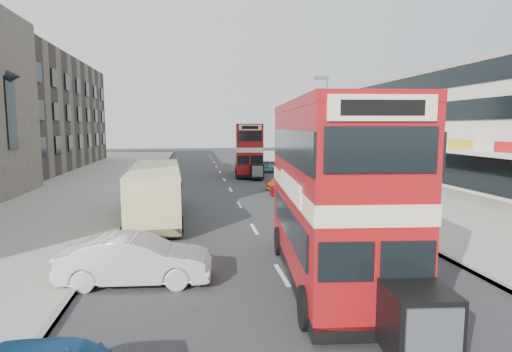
{
  "coord_description": "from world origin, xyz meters",
  "views": [
    {
      "loc": [
        -2.73,
        -10.42,
        4.68
      ],
      "look_at": [
        -0.27,
        5.67,
        2.73
      ],
      "focal_mm": 29.23,
      "sensor_mm": 36.0,
      "label": 1
    }
  ],
  "objects_px": {
    "bus_main": "(332,191)",
    "car_right_b": "(298,181)",
    "coach": "(156,190)",
    "car_right_c": "(265,166)",
    "car_right_a": "(299,186)",
    "pedestrian_near": "(365,187)",
    "car_left_front": "(136,260)",
    "bus_second": "(248,149)",
    "street_lamp": "(325,125)",
    "cyclist": "(285,181)"
  },
  "relations": [
    {
      "from": "bus_main",
      "to": "car_right_b",
      "type": "distance_m",
      "value": 18.12
    },
    {
      "from": "coach",
      "to": "car_right_c",
      "type": "xyz_separation_m",
      "value": [
        9.22,
        20.31,
        -0.83
      ]
    },
    {
      "from": "coach",
      "to": "car_right_a",
      "type": "bearing_deg",
      "value": 31.07
    },
    {
      "from": "car_right_c",
      "to": "pedestrian_near",
      "type": "bearing_deg",
      "value": 16.97
    },
    {
      "from": "car_left_front",
      "to": "bus_second",
      "type": "bearing_deg",
      "value": -10.05
    },
    {
      "from": "car_left_front",
      "to": "car_right_c",
      "type": "distance_m",
      "value": 30.61
    },
    {
      "from": "street_lamp",
      "to": "car_right_c",
      "type": "xyz_separation_m",
      "value": [
        -1.91,
        13.24,
        -4.16
      ]
    },
    {
      "from": "bus_main",
      "to": "car_left_front",
      "type": "distance_m",
      "value": 6.17
    },
    {
      "from": "car_right_b",
      "to": "car_left_front",
      "type": "bearing_deg",
      "value": -20.87
    },
    {
      "from": "car_right_a",
      "to": "car_right_b",
      "type": "bearing_deg",
      "value": 163.49
    },
    {
      "from": "car_right_a",
      "to": "car_right_c",
      "type": "xyz_separation_m",
      "value": [
        0.17,
        14.2,
        0.03
      ]
    },
    {
      "from": "cyclist",
      "to": "car_right_b",
      "type": "bearing_deg",
      "value": -2.45
    },
    {
      "from": "coach",
      "to": "pedestrian_near",
      "type": "distance_m",
      "value": 12.66
    },
    {
      "from": "car_right_c",
      "to": "street_lamp",
      "type": "bearing_deg",
      "value": 15.12
    },
    {
      "from": "pedestrian_near",
      "to": "cyclist",
      "type": "height_order",
      "value": "cyclist"
    },
    {
      "from": "car_right_b",
      "to": "car_right_a",
      "type": "bearing_deg",
      "value": -4.38
    },
    {
      "from": "bus_main",
      "to": "car_right_c",
      "type": "xyz_separation_m",
      "value": [
        3.26,
        29.9,
        -2.13
      ]
    },
    {
      "from": "car_right_a",
      "to": "cyclist",
      "type": "xyz_separation_m",
      "value": [
        -0.52,
        1.95,
        0.1
      ]
    },
    {
      "from": "cyclist",
      "to": "coach",
      "type": "bearing_deg",
      "value": -139.64
    },
    {
      "from": "bus_main",
      "to": "cyclist",
      "type": "distance_m",
      "value": 17.95
    },
    {
      "from": "car_left_front",
      "to": "car_right_a",
      "type": "xyz_separation_m",
      "value": [
        8.89,
        15.04,
        -0.13
      ]
    },
    {
      "from": "bus_second",
      "to": "car_right_c",
      "type": "xyz_separation_m",
      "value": [
        2.05,
        2.23,
        -1.87
      ]
    },
    {
      "from": "bus_main",
      "to": "cyclist",
      "type": "relative_size",
      "value": 4.57
    },
    {
      "from": "bus_main",
      "to": "pedestrian_near",
      "type": "distance_m",
      "value": 13.97
    },
    {
      "from": "car_left_front",
      "to": "car_right_c",
      "type": "xyz_separation_m",
      "value": [
        9.06,
        29.24,
        -0.11
      ]
    },
    {
      "from": "car_right_a",
      "to": "cyclist",
      "type": "bearing_deg",
      "value": -169.35
    },
    {
      "from": "bus_second",
      "to": "car_right_b",
      "type": "distance_m",
      "value": 10.44
    },
    {
      "from": "car_right_b",
      "to": "pedestrian_near",
      "type": "relative_size",
      "value": 2.92
    },
    {
      "from": "coach",
      "to": "car_right_b",
      "type": "distance_m",
      "value": 12.47
    },
    {
      "from": "bus_main",
      "to": "pedestrian_near",
      "type": "xyz_separation_m",
      "value": [
        6.39,
        12.3,
        -1.78
      ]
    },
    {
      "from": "street_lamp",
      "to": "bus_main",
      "type": "relative_size",
      "value": 0.84
    },
    {
      "from": "bus_second",
      "to": "coach",
      "type": "xyz_separation_m",
      "value": [
        -7.18,
        -18.09,
        -1.05
      ]
    },
    {
      "from": "bus_second",
      "to": "pedestrian_near",
      "type": "xyz_separation_m",
      "value": [
        5.18,
        -15.38,
        -1.53
      ]
    },
    {
      "from": "bus_main",
      "to": "car_right_a",
      "type": "distance_m",
      "value": 16.14
    },
    {
      "from": "street_lamp",
      "to": "coach",
      "type": "xyz_separation_m",
      "value": [
        -11.14,
        -7.07,
        -3.33
      ]
    },
    {
      "from": "bus_main",
      "to": "cyclist",
      "type": "bearing_deg",
      "value": -92.68
    },
    {
      "from": "car_left_front",
      "to": "cyclist",
      "type": "distance_m",
      "value": 18.94
    },
    {
      "from": "street_lamp",
      "to": "bus_second",
      "type": "xyz_separation_m",
      "value": [
        -3.96,
        11.02,
        -2.29
      ]
    },
    {
      "from": "car_right_a",
      "to": "cyclist",
      "type": "relative_size",
      "value": 1.94
    },
    {
      "from": "bus_second",
      "to": "car_right_c",
      "type": "height_order",
      "value": "bus_second"
    },
    {
      "from": "car_right_a",
      "to": "pedestrian_near",
      "type": "bearing_deg",
      "value": 39.82
    },
    {
      "from": "car_left_front",
      "to": "car_right_a",
      "type": "bearing_deg",
      "value": -26.08
    },
    {
      "from": "street_lamp",
      "to": "cyclist",
      "type": "xyz_separation_m",
      "value": [
        -2.6,
        0.99,
        -4.08
      ]
    },
    {
      "from": "pedestrian_near",
      "to": "car_right_a",
      "type": "bearing_deg",
      "value": -89.33
    },
    {
      "from": "street_lamp",
      "to": "coach",
      "type": "height_order",
      "value": "street_lamp"
    },
    {
      "from": "car_right_a",
      "to": "car_right_b",
      "type": "distance_m",
      "value": 2.0
    },
    {
      "from": "coach",
      "to": "car_right_a",
      "type": "height_order",
      "value": "coach"
    },
    {
      "from": "bus_main",
      "to": "car_right_a",
      "type": "height_order",
      "value": "bus_main"
    },
    {
      "from": "bus_main",
      "to": "car_left_front",
      "type": "height_order",
      "value": "bus_main"
    },
    {
      "from": "bus_second",
      "to": "pedestrian_near",
      "type": "height_order",
      "value": "bus_second"
    }
  ]
}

